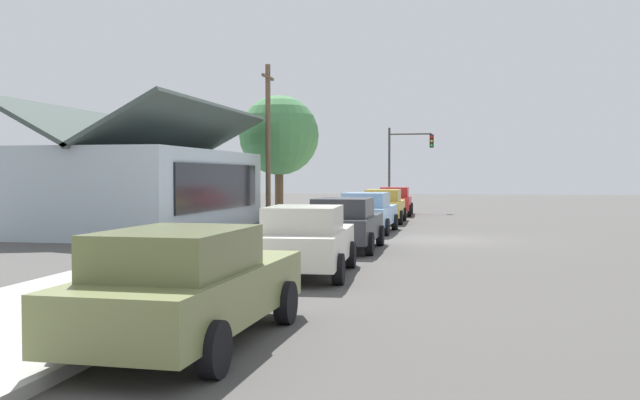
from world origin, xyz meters
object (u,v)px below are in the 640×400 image
(car_skyblue, at_px, (368,212))
(fire_hydrant_red, at_px, (286,236))
(car_charcoal, at_px, (345,223))
(car_cherry, at_px, (395,201))
(shade_tree, at_px, (279,136))
(car_olive, at_px, (189,285))
(car_mustard, at_px, (384,206))
(traffic_light_main, at_px, (406,155))
(car_ivory, at_px, (306,240))
(utility_pole_wooden, at_px, (268,140))

(car_skyblue, relative_size, fire_hydrant_red, 6.71)
(car_charcoal, distance_m, car_cherry, 19.07)
(shade_tree, xyz_separation_m, fire_hydrant_red, (-16.02, -4.32, -3.82))
(car_olive, xyz_separation_m, car_mustard, (25.06, 0.06, -0.00))
(car_mustard, bearing_deg, car_cherry, -0.59)
(car_cherry, relative_size, traffic_light_main, 0.92)
(car_ivory, xyz_separation_m, car_mustard, (18.26, 0.19, 0.00))
(car_ivory, height_order, shade_tree, shade_tree)
(traffic_light_main, distance_m, utility_pole_wooden, 12.96)
(car_skyblue, bearing_deg, shade_tree, 35.90)
(traffic_light_main, height_order, utility_pole_wooden, utility_pole_wooden)
(fire_hydrant_red, bearing_deg, car_cherry, -3.79)
(car_cherry, bearing_deg, traffic_light_main, -6.71)
(car_charcoal, bearing_deg, car_cherry, 0.33)
(car_cherry, relative_size, shade_tree, 0.75)
(car_ivory, xyz_separation_m, car_charcoal, (5.61, 0.02, 0.00))
(car_olive, bearing_deg, traffic_light_main, 1.29)
(car_cherry, bearing_deg, car_olive, 177.95)
(shade_tree, bearing_deg, car_cherry, -53.36)
(car_olive, distance_m, car_skyblue, 19.05)
(car_charcoal, xyz_separation_m, utility_pole_wooden, (11.53, 5.57, 3.11))
(car_ivory, height_order, fire_hydrant_red, car_ivory)
(car_ivory, relative_size, utility_pole_wooden, 0.60)
(car_olive, distance_m, utility_pole_wooden, 24.76)
(car_olive, height_order, car_mustard, same)
(car_skyblue, distance_m, utility_pole_wooden, 7.92)
(car_ivory, bearing_deg, car_olive, 175.61)
(car_olive, distance_m, shade_tree, 28.10)
(car_ivory, relative_size, fire_hydrant_red, 6.32)
(car_olive, relative_size, car_ivory, 1.10)
(fire_hydrant_red, bearing_deg, car_ivory, -160.46)
(traffic_light_main, xyz_separation_m, fire_hydrant_red, (-24.33, 1.66, -2.99))
(traffic_light_main, bearing_deg, utility_pole_wooden, 154.08)
(car_olive, relative_size, car_skyblue, 1.03)
(shade_tree, bearing_deg, car_charcoal, -158.40)
(car_charcoal, xyz_separation_m, shade_tree, (14.86, 5.89, 3.50))
(car_ivory, xyz_separation_m, utility_pole_wooden, (17.14, 5.58, 3.11))
(fire_hydrant_red, bearing_deg, utility_pole_wooden, 17.51)
(car_ivory, relative_size, car_charcoal, 0.98)
(car_ivory, bearing_deg, utility_pole_wooden, 14.72)
(car_charcoal, bearing_deg, fire_hydrant_red, 125.97)
(car_mustard, distance_m, car_cherry, 6.43)
(car_mustard, relative_size, traffic_light_main, 0.89)
(car_skyblue, relative_size, car_cherry, 0.99)
(car_ivory, distance_m, traffic_light_main, 28.91)
(car_cherry, distance_m, utility_pole_wooden, 9.75)
(fire_hydrant_red, bearing_deg, shade_tree, 15.09)
(car_olive, distance_m, fire_hydrant_red, 11.36)
(car_ivory, distance_m, car_charcoal, 5.61)
(car_cherry, xyz_separation_m, fire_hydrant_red, (-20.22, 1.34, -0.32))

